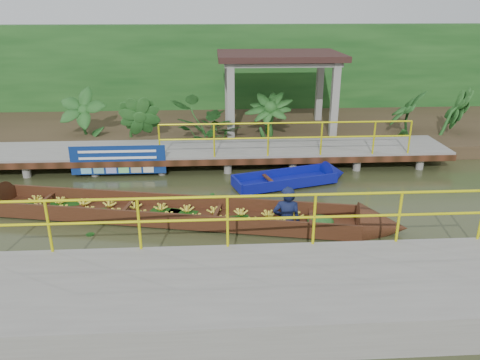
{
  "coord_description": "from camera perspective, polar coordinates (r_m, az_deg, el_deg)",
  "views": [
    {
      "loc": [
        0.57,
        -10.73,
        4.92
      ],
      "look_at": [
        1.24,
        0.5,
        0.6
      ],
      "focal_mm": 35.0,
      "sensor_mm": 36.0,
      "label": 1
    }
  ],
  "objects": [
    {
      "name": "near_dock",
      "position": [
        8.01,
        0.3,
        -14.18
      ],
      "size": [
        18.0,
        2.4,
        1.73
      ],
      "color": "slate",
      "rests_on": "ground"
    },
    {
      "name": "pavilion",
      "position": [
        17.34,
        4.8,
        13.96
      ],
      "size": [
        4.4,
        3.0,
        3.0
      ],
      "color": "slate",
      "rests_on": "ground"
    },
    {
      "name": "vendor_boat",
      "position": [
        11.26,
        -6.82,
        -3.72
      ],
      "size": [
        10.93,
        3.31,
        2.28
      ],
      "rotation": [
        0.0,
        0.0,
        -0.21
      ],
      "color": "#361D0E",
      "rests_on": "ground"
    },
    {
      "name": "moored_blue_boat",
      "position": [
        13.68,
        8.56,
        0.32
      ],
      "size": [
        3.49,
        1.78,
        0.81
      ],
      "rotation": [
        0.0,
        0.0,
        0.29
      ],
      "color": "navy",
      "rests_on": "ground"
    },
    {
      "name": "ground",
      "position": [
        11.82,
        -5.88,
        -3.71
      ],
      "size": [
        80.0,
        80.0,
        0.0
      ],
      "primitive_type": "plane",
      "color": "#33371B",
      "rests_on": "ground"
    },
    {
      "name": "foliage_backdrop",
      "position": [
        20.95,
        -5.08,
        12.9
      ],
      "size": [
        30.0,
        0.8,
        4.0
      ],
      "primitive_type": "cube",
      "color": "#144116",
      "rests_on": "ground"
    },
    {
      "name": "tropical_plants",
      "position": [
        16.54,
        2.52,
        8.07
      ],
      "size": [
        14.24,
        1.24,
        1.55
      ],
      "color": "#144116",
      "rests_on": "ground"
    },
    {
      "name": "far_dock",
      "position": [
        14.85,
        -5.4,
        3.5
      ],
      "size": [
        16.0,
        2.06,
        1.66
      ],
      "color": "slate",
      "rests_on": "ground"
    },
    {
      "name": "land_strip",
      "position": [
        18.84,
        -5.09,
        6.48
      ],
      "size": [
        30.0,
        8.0,
        0.45
      ],
      "primitive_type": "cube",
      "color": "#372A1B",
      "rests_on": "ground"
    },
    {
      "name": "blue_banner",
      "position": [
        14.19,
        -14.65,
        2.39
      ],
      "size": [
        2.77,
        0.04,
        0.87
      ],
      "color": "navy",
      "rests_on": "ground"
    }
  ]
}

